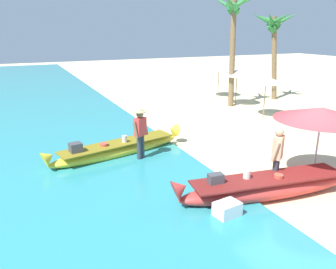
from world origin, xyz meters
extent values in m
plane|color=beige|center=(0.00, 0.00, 0.00)|extent=(80.00, 80.00, 0.00)
ellipsoid|color=red|center=(-1.25, -0.11, 0.26)|extent=(4.64, 1.42, 0.52)
cone|color=red|center=(-3.46, 0.20, 0.57)|extent=(0.49, 0.53, 0.54)
cube|color=maroon|center=(-1.25, -0.11, 0.52)|extent=(3.91, 1.33, 0.04)
cube|color=#424247|center=(-2.58, 0.16, 0.65)|extent=(0.36, 0.24, 0.24)
cylinder|color=silver|center=(-1.76, 0.08, 0.64)|extent=(0.18, 0.18, 0.23)
cylinder|color=#B74C38|center=(-1.05, -0.21, 0.57)|extent=(0.22, 0.22, 0.10)
ellipsoid|color=yellow|center=(-3.73, 4.10, 0.23)|extent=(4.61, 1.75, 0.46)
cone|color=yellow|center=(-1.56, 4.60, 0.51)|extent=(0.51, 0.53, 0.52)
cone|color=yellow|center=(-5.91, 3.60, 0.51)|extent=(0.51, 0.53, 0.52)
cube|color=olive|center=(-3.73, 4.10, 0.46)|extent=(3.90, 1.60, 0.04)
cube|color=#424247|center=(-5.11, 3.79, 0.60)|extent=(0.39, 0.36, 0.29)
cylinder|color=#B74C38|center=(-4.22, 4.00, 0.51)|extent=(0.26, 0.26, 0.10)
cylinder|color=silver|center=(-3.53, 4.06, 0.58)|extent=(0.17, 0.17, 0.24)
cylinder|color=#333842|center=(-3.16, 3.47, 0.42)|extent=(0.14, 0.14, 0.84)
cylinder|color=#333842|center=(-3.28, 3.40, 0.42)|extent=(0.14, 0.14, 0.84)
cube|color=#DB3D38|center=(-3.22, 3.43, 1.12)|extent=(0.42, 0.37, 0.55)
cylinder|color=brown|center=(-3.01, 3.53, 1.07)|extent=(0.17, 0.21, 0.50)
cylinder|color=brown|center=(-3.41, 3.30, 1.07)|extent=(0.17, 0.21, 0.50)
sphere|color=brown|center=(-3.22, 3.43, 1.51)|extent=(0.22, 0.22, 0.22)
cylinder|color=tan|center=(-3.22, 3.43, 1.59)|extent=(0.44, 0.44, 0.02)
cone|color=tan|center=(-3.22, 3.43, 1.66)|extent=(0.26, 0.26, 0.12)
cylinder|color=#333842|center=(-0.82, 0.16, 0.42)|extent=(0.14, 0.14, 0.85)
cylinder|color=#333842|center=(-0.71, 0.25, 0.42)|extent=(0.14, 0.14, 0.85)
cube|color=tan|center=(-0.77, 0.21, 1.14)|extent=(0.42, 0.39, 0.58)
cylinder|color=tan|center=(-0.96, 0.08, 1.09)|extent=(0.19, 0.21, 0.53)
cylinder|color=tan|center=(-0.59, 0.36, 1.09)|extent=(0.19, 0.21, 0.53)
sphere|color=tan|center=(-0.77, 0.21, 1.54)|extent=(0.22, 0.22, 0.22)
cylinder|color=#B7B7BC|center=(0.49, 0.12, 1.01)|extent=(0.05, 0.05, 2.02)
cone|color=red|center=(0.49, 0.12, 1.88)|extent=(2.37, 2.37, 0.32)
cylinder|color=#333338|center=(0.49, 0.12, 0.03)|extent=(0.36, 0.36, 0.06)
cylinder|color=#8E6B47|center=(3.97, 6.32, 0.95)|extent=(0.04, 0.04, 1.90)
cone|color=silver|center=(3.97, 6.32, 1.75)|extent=(1.60, 1.60, 0.32)
cylinder|color=#8E6B47|center=(4.31, 9.04, 0.95)|extent=(0.04, 0.04, 1.90)
cone|color=silver|center=(4.31, 9.04, 1.75)|extent=(1.60, 1.60, 0.32)
cylinder|color=#8E6B47|center=(4.73, 11.47, 0.95)|extent=(0.04, 0.04, 1.90)
cone|color=silver|center=(4.73, 11.47, 1.75)|extent=(1.60, 1.60, 0.32)
cylinder|color=brown|center=(7.13, 9.47, 2.31)|extent=(0.82, 0.28, 4.66)
cone|color=#287033|center=(7.26, 9.52, 4.49)|extent=(1.55, 0.56, 0.81)
cone|color=#287033|center=(7.20, 9.83, 4.35)|extent=(1.45, 1.51, 1.19)
cone|color=#287033|center=(6.71, 9.89, 4.50)|extent=(0.89, 1.68, 0.79)
cone|color=#287033|center=(6.42, 9.63, 4.42)|extent=(1.71, 0.93, 1.01)
cone|color=#287033|center=(6.52, 9.25, 4.37)|extent=(1.40, 1.07, 1.10)
cone|color=#287033|center=(6.81, 8.98, 4.47)|extent=(0.52, 1.82, 0.87)
cone|color=#287033|center=(7.16, 9.12, 4.40)|extent=(1.35, 1.49, 1.05)
cylinder|color=brown|center=(3.86, 8.93, 2.68)|extent=(0.43, 0.28, 5.36)
cone|color=#337F3D|center=(4.22, 8.87, 5.23)|extent=(1.66, 0.56, 0.77)
cone|color=#337F3D|center=(3.95, 9.34, 5.21)|extent=(0.95, 1.66, 0.84)
cone|color=#337F3D|center=(3.49, 9.21, 5.13)|extent=(1.30, 1.27, 1.04)
cone|color=#337F3D|center=(3.36, 8.64, 5.14)|extent=(1.75, 1.33, 1.05)
cone|color=#337F3D|center=(3.89, 8.55, 5.15)|extent=(0.74, 1.46, 0.99)
cube|color=silver|center=(-2.70, -0.52, 0.20)|extent=(0.59, 0.47, 0.40)
camera|label=1|loc=(-6.50, -5.79, 3.91)|focal=35.88mm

